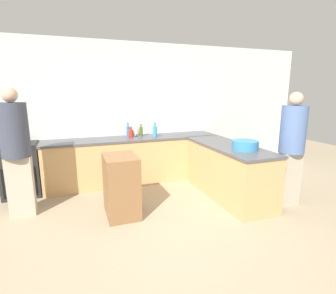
{
  "coord_description": "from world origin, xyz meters",
  "views": [
    {
      "loc": [
        -1.1,
        -2.78,
        1.78
      ],
      "look_at": [
        0.25,
        0.87,
        0.94
      ],
      "focal_mm": 28.0,
      "sensor_mm": 36.0,
      "label": 1
    }
  ],
  "objects_px": {
    "person_by_range": "(16,149)",
    "hot_sauce_bottle": "(131,133)",
    "vinegar_bottle_clear": "(137,132)",
    "dish_soap_bottle": "(155,131)",
    "range_oven": "(22,170)",
    "island_table": "(121,186)",
    "person_at_peninsula": "(292,146)",
    "water_bottle_blue": "(128,131)",
    "mixing_bowl": "(245,145)",
    "olive_oil_bottle": "(141,131)"
  },
  "relations": [
    {
      "from": "range_oven",
      "to": "olive_oil_bottle",
      "type": "height_order",
      "value": "olive_oil_bottle"
    },
    {
      "from": "dish_soap_bottle",
      "to": "person_at_peninsula",
      "type": "relative_size",
      "value": 0.16
    },
    {
      "from": "hot_sauce_bottle",
      "to": "person_by_range",
      "type": "relative_size",
      "value": 0.12
    },
    {
      "from": "island_table",
      "to": "hot_sauce_bottle",
      "type": "height_order",
      "value": "hot_sauce_bottle"
    },
    {
      "from": "dish_soap_bottle",
      "to": "person_at_peninsula",
      "type": "xyz_separation_m",
      "value": [
        1.64,
        -1.78,
        -0.05
      ]
    },
    {
      "from": "hot_sauce_bottle",
      "to": "water_bottle_blue",
      "type": "relative_size",
      "value": 0.76
    },
    {
      "from": "water_bottle_blue",
      "to": "olive_oil_bottle",
      "type": "height_order",
      "value": "water_bottle_blue"
    },
    {
      "from": "mixing_bowl",
      "to": "hot_sauce_bottle",
      "type": "relative_size",
      "value": 1.87
    },
    {
      "from": "person_by_range",
      "to": "hot_sauce_bottle",
      "type": "bearing_deg",
      "value": 24.69
    },
    {
      "from": "vinegar_bottle_clear",
      "to": "person_at_peninsula",
      "type": "distance_m",
      "value": 2.81
    },
    {
      "from": "island_table",
      "to": "person_by_range",
      "type": "height_order",
      "value": "person_by_range"
    },
    {
      "from": "water_bottle_blue",
      "to": "hot_sauce_bottle",
      "type": "bearing_deg",
      "value": -81.26
    },
    {
      "from": "water_bottle_blue",
      "to": "range_oven",
      "type": "bearing_deg",
      "value": -176.53
    },
    {
      "from": "mixing_bowl",
      "to": "dish_soap_bottle",
      "type": "relative_size",
      "value": 1.41
    },
    {
      "from": "water_bottle_blue",
      "to": "mixing_bowl",
      "type": "bearing_deg",
      "value": -50.64
    },
    {
      "from": "person_at_peninsula",
      "to": "hot_sauce_bottle",
      "type": "bearing_deg",
      "value": 138.76
    },
    {
      "from": "dish_soap_bottle",
      "to": "person_at_peninsula",
      "type": "bearing_deg",
      "value": -47.43
    },
    {
      "from": "range_oven",
      "to": "mixing_bowl",
      "type": "bearing_deg",
      "value": -26.28
    },
    {
      "from": "olive_oil_bottle",
      "to": "mixing_bowl",
      "type": "bearing_deg",
      "value": -55.58
    },
    {
      "from": "vinegar_bottle_clear",
      "to": "water_bottle_blue",
      "type": "bearing_deg",
      "value": -167.33
    },
    {
      "from": "island_table",
      "to": "person_at_peninsula",
      "type": "height_order",
      "value": "person_at_peninsula"
    },
    {
      "from": "dish_soap_bottle",
      "to": "person_by_range",
      "type": "bearing_deg",
      "value": -161.17
    },
    {
      "from": "range_oven",
      "to": "dish_soap_bottle",
      "type": "bearing_deg",
      "value": -2.28
    },
    {
      "from": "range_oven",
      "to": "water_bottle_blue",
      "type": "height_order",
      "value": "water_bottle_blue"
    },
    {
      "from": "range_oven",
      "to": "island_table",
      "type": "relative_size",
      "value": 1.02
    },
    {
      "from": "vinegar_bottle_clear",
      "to": "dish_soap_bottle",
      "type": "relative_size",
      "value": 0.74
    },
    {
      "from": "water_bottle_blue",
      "to": "dish_soap_bottle",
      "type": "xyz_separation_m",
      "value": [
        0.48,
        -0.21,
        0.0
      ]
    },
    {
      "from": "range_oven",
      "to": "mixing_bowl",
      "type": "height_order",
      "value": "mixing_bowl"
    },
    {
      "from": "hot_sauce_bottle",
      "to": "person_by_range",
      "type": "distance_m",
      "value": 1.97
    },
    {
      "from": "dish_soap_bottle",
      "to": "person_at_peninsula",
      "type": "height_order",
      "value": "person_at_peninsula"
    },
    {
      "from": "range_oven",
      "to": "person_at_peninsula",
      "type": "bearing_deg",
      "value": -25.1
    },
    {
      "from": "person_at_peninsula",
      "to": "person_by_range",
      "type": "bearing_deg",
      "value": 165.37
    },
    {
      "from": "island_table",
      "to": "water_bottle_blue",
      "type": "relative_size",
      "value": 3.16
    },
    {
      "from": "range_oven",
      "to": "vinegar_bottle_clear",
      "type": "relative_size",
      "value": 4.34
    },
    {
      "from": "range_oven",
      "to": "person_at_peninsula",
      "type": "xyz_separation_m",
      "value": [
        4.01,
        -1.88,
        0.5
      ]
    },
    {
      "from": "person_by_range",
      "to": "range_oven",
      "type": "bearing_deg",
      "value": 97.85
    },
    {
      "from": "island_table",
      "to": "vinegar_bottle_clear",
      "type": "relative_size",
      "value": 4.24
    },
    {
      "from": "island_table",
      "to": "hot_sauce_bottle",
      "type": "bearing_deg",
      "value": 71.27
    },
    {
      "from": "person_by_range",
      "to": "person_at_peninsula",
      "type": "distance_m",
      "value": 4.02
    },
    {
      "from": "hot_sauce_bottle",
      "to": "dish_soap_bottle",
      "type": "height_order",
      "value": "dish_soap_bottle"
    },
    {
      "from": "vinegar_bottle_clear",
      "to": "person_by_range",
      "type": "height_order",
      "value": "person_by_range"
    },
    {
      "from": "hot_sauce_bottle",
      "to": "mixing_bowl",
      "type": "bearing_deg",
      "value": -48.53
    },
    {
      "from": "range_oven",
      "to": "island_table",
      "type": "xyz_separation_m",
      "value": [
        1.47,
        -1.34,
        -0.01
      ]
    },
    {
      "from": "hot_sauce_bottle",
      "to": "water_bottle_blue",
      "type": "bearing_deg",
      "value": 98.74
    },
    {
      "from": "water_bottle_blue",
      "to": "dish_soap_bottle",
      "type": "bearing_deg",
      "value": -23.38
    },
    {
      "from": "vinegar_bottle_clear",
      "to": "hot_sauce_bottle",
      "type": "bearing_deg",
      "value": -128.65
    },
    {
      "from": "island_table",
      "to": "mixing_bowl",
      "type": "height_order",
      "value": "mixing_bowl"
    },
    {
      "from": "water_bottle_blue",
      "to": "olive_oil_bottle",
      "type": "distance_m",
      "value": 0.26
    },
    {
      "from": "hot_sauce_bottle",
      "to": "person_at_peninsula",
      "type": "bearing_deg",
      "value": -41.24
    },
    {
      "from": "island_table",
      "to": "vinegar_bottle_clear",
      "type": "bearing_deg",
      "value": 68.28
    }
  ]
}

